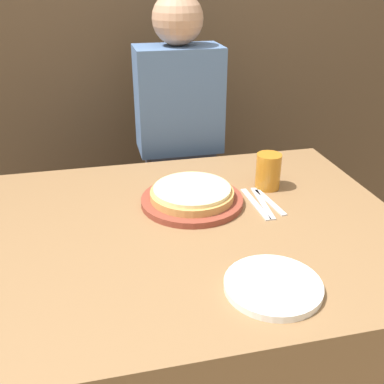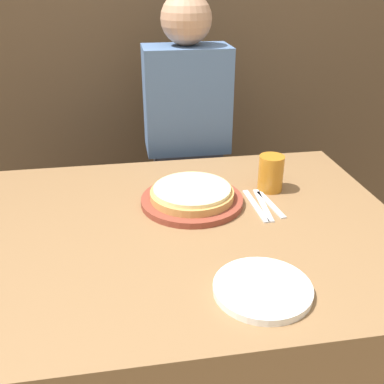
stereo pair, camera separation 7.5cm
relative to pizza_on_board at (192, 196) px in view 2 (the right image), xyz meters
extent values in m
cube|color=brown|center=(-0.05, 0.94, 0.51)|extent=(6.00, 0.05, 2.60)
cube|color=olive|center=(-0.05, -0.13, -0.41)|extent=(1.30, 0.99, 0.76)
cylinder|color=brown|center=(0.00, 0.00, -0.01)|extent=(0.32, 0.32, 0.02)
cylinder|color=tan|center=(0.00, 0.00, 0.01)|extent=(0.26, 0.26, 0.02)
cylinder|color=beige|center=(0.00, 0.00, 0.03)|extent=(0.24, 0.24, 0.01)
cylinder|color=#B7701E|center=(0.27, 0.06, 0.04)|extent=(0.08, 0.08, 0.12)
cylinder|color=white|center=(0.27, 0.06, 0.09)|extent=(0.08, 0.08, 0.01)
cylinder|color=white|center=(0.09, -0.46, -0.02)|extent=(0.23, 0.23, 0.02)
cube|color=silver|center=(0.19, -0.05, -0.02)|extent=(0.03, 0.21, 0.00)
cube|color=silver|center=(0.22, -0.05, -0.02)|extent=(0.03, 0.21, 0.00)
cube|color=silver|center=(0.24, -0.05, -0.02)|extent=(0.04, 0.18, 0.00)
cube|color=#33333D|center=(0.07, 0.54, -0.42)|extent=(0.27, 0.20, 0.74)
cube|color=#4C6B99|center=(0.07, 0.54, 0.17)|extent=(0.34, 0.20, 0.42)
sphere|color=tan|center=(0.07, 0.54, 0.47)|extent=(0.20, 0.20, 0.20)
camera|label=1|loc=(-0.28, -1.22, 0.64)|focal=42.00mm
camera|label=2|loc=(-0.21, -1.24, 0.64)|focal=42.00mm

